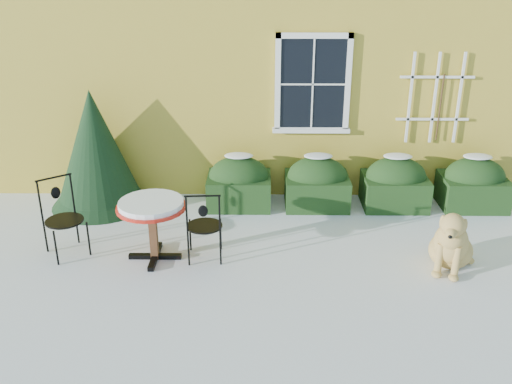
{
  "coord_description": "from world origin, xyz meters",
  "views": [
    {
      "loc": [
        0.08,
        -6.25,
        4.0
      ],
      "look_at": [
        0.0,
        1.0,
        0.9
      ],
      "focal_mm": 40.0,
      "sensor_mm": 36.0,
      "label": 1
    }
  ],
  "objects_px": {
    "patio_chair_near": "(204,225)",
    "patio_chair_far": "(63,217)",
    "bistro_table": "(152,211)",
    "evergreen_shrub": "(97,160)",
    "dog": "(451,244)"
  },
  "relations": [
    {
      "from": "patio_chair_near",
      "to": "patio_chair_far",
      "type": "distance_m",
      "value": 2.0
    },
    {
      "from": "evergreen_shrub",
      "to": "patio_chair_near",
      "type": "distance_m",
      "value": 2.67
    },
    {
      "from": "evergreen_shrub",
      "to": "patio_chair_far",
      "type": "relative_size",
      "value": 1.79
    },
    {
      "from": "bistro_table",
      "to": "dog",
      "type": "bearing_deg",
      "value": -3.44
    },
    {
      "from": "patio_chair_near",
      "to": "dog",
      "type": "height_order",
      "value": "patio_chair_near"
    },
    {
      "from": "dog",
      "to": "patio_chair_far",
      "type": "bearing_deg",
      "value": -161.17
    },
    {
      "from": "patio_chair_far",
      "to": "dog",
      "type": "relative_size",
      "value": 1.11
    },
    {
      "from": "evergreen_shrub",
      "to": "patio_chair_near",
      "type": "xyz_separation_m",
      "value": [
        1.94,
        -1.82,
        -0.27
      ]
    },
    {
      "from": "evergreen_shrub",
      "to": "bistro_table",
      "type": "relative_size",
      "value": 2.08
    },
    {
      "from": "patio_chair_near",
      "to": "patio_chair_far",
      "type": "xyz_separation_m",
      "value": [
        -1.99,
        0.17,
        0.03
      ]
    },
    {
      "from": "bistro_table",
      "to": "patio_chair_near",
      "type": "relative_size",
      "value": 0.91
    },
    {
      "from": "patio_chair_near",
      "to": "evergreen_shrub",
      "type": "bearing_deg",
      "value": -46.89
    },
    {
      "from": "patio_chair_near",
      "to": "dog",
      "type": "xyz_separation_m",
      "value": [
        3.31,
        -0.25,
        -0.15
      ]
    },
    {
      "from": "bistro_table",
      "to": "patio_chair_near",
      "type": "bearing_deg",
      "value": 0.31
    },
    {
      "from": "patio_chair_far",
      "to": "dog",
      "type": "xyz_separation_m",
      "value": [
        5.3,
        -0.41,
        -0.18
      ]
    }
  ]
}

